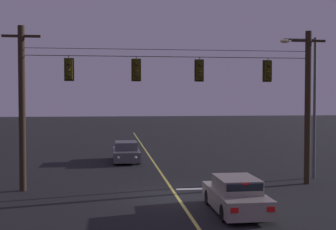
# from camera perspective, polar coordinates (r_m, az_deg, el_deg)

# --- Properties ---
(ground_plane) EXTENTS (180.00, 180.00, 0.00)m
(ground_plane) POSITION_cam_1_polar(r_m,az_deg,el_deg) (21.09, 1.11, -10.10)
(ground_plane) COLOR black
(lane_centre_stripe) EXTENTS (0.14, 60.00, 0.01)m
(lane_centre_stripe) POSITION_cam_1_polar(r_m,az_deg,el_deg) (29.09, -1.25, -6.68)
(lane_centre_stripe) COLOR #D1C64C
(lane_centre_stripe) RESTS_ON ground
(stop_bar_paint) EXTENTS (3.40, 0.36, 0.01)m
(stop_bar_paint) POSITION_cam_1_polar(r_m,az_deg,el_deg) (22.97, 5.28, -9.08)
(stop_bar_paint) COLOR silver
(stop_bar_paint) RESTS_ON ground
(signal_span_assembly) EXTENTS (16.14, 0.32, 7.91)m
(signal_span_assembly) POSITION_cam_1_polar(r_m,az_deg,el_deg) (22.79, 0.32, 1.22)
(signal_span_assembly) COLOR #2D2116
(signal_span_assembly) RESTS_ON ground
(traffic_light_leftmost) EXTENTS (0.48, 0.41, 1.22)m
(traffic_light_leftmost) POSITION_cam_1_polar(r_m,az_deg,el_deg) (22.70, -12.23, 5.59)
(traffic_light_leftmost) COLOR black
(traffic_light_left_inner) EXTENTS (0.48, 0.41, 1.22)m
(traffic_light_left_inner) POSITION_cam_1_polar(r_m,az_deg,el_deg) (22.65, -3.95, 5.64)
(traffic_light_left_inner) COLOR black
(traffic_light_centre) EXTENTS (0.48, 0.41, 1.22)m
(traffic_light_centre) POSITION_cam_1_polar(r_m,az_deg,el_deg) (23.05, 3.97, 5.58)
(traffic_light_centre) COLOR black
(traffic_light_right_inner) EXTENTS (0.48, 0.41, 1.22)m
(traffic_light_right_inner) POSITION_cam_1_polar(r_m,az_deg,el_deg) (23.99, 12.35, 5.40)
(traffic_light_right_inner) COLOR black
(car_waiting_near_lane) EXTENTS (1.80, 4.33, 1.39)m
(car_waiting_near_lane) POSITION_cam_1_polar(r_m,az_deg,el_deg) (18.37, 8.45, -9.89)
(car_waiting_near_lane) COLOR gray
(car_waiting_near_lane) RESTS_ON ground
(car_oncoming_lead) EXTENTS (1.80, 4.42, 1.39)m
(car_oncoming_lead) POSITION_cam_1_polar(r_m,az_deg,el_deg) (32.35, -5.24, -4.64)
(car_oncoming_lead) COLOR #4C4C51
(car_oncoming_lead) RESTS_ON ground
(street_lamp_corner) EXTENTS (2.11, 0.30, 7.79)m
(street_lamp_corner) POSITION_cam_1_polar(r_m,az_deg,el_deg) (26.50, 17.16, 2.55)
(street_lamp_corner) COLOR #4C4F54
(street_lamp_corner) RESTS_ON ground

